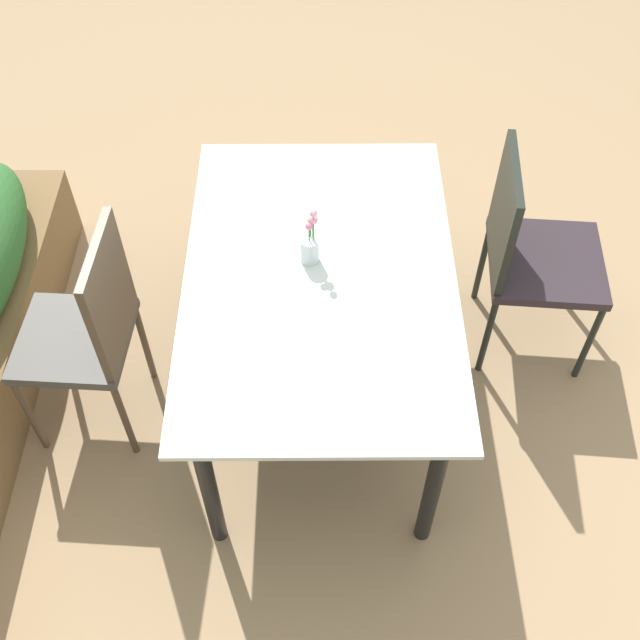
# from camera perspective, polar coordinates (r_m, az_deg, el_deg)

# --- Properties ---
(ground_plane) EXTENTS (12.00, 12.00, 0.00)m
(ground_plane) POSITION_cam_1_polar(r_m,az_deg,el_deg) (3.31, 1.43, -6.64)
(ground_plane) COLOR #9E7F5B
(dining_table) EXTENTS (1.45, 0.96, 0.77)m
(dining_table) POSITION_cam_1_polar(r_m,az_deg,el_deg) (2.80, -0.00, 2.27)
(dining_table) COLOR silver
(dining_table) RESTS_ON ground
(chair_far_side) EXTENTS (0.44, 0.44, 0.99)m
(chair_far_side) POSITION_cam_1_polar(r_m,az_deg,el_deg) (2.97, -16.53, -0.53)
(chair_far_side) COLOR #43413B
(chair_far_side) RESTS_ON ground
(chair_near_right) EXTENTS (0.50, 0.50, 0.97)m
(chair_near_right) POSITION_cam_1_polar(r_m,az_deg,el_deg) (3.24, 15.10, 5.09)
(chair_near_right) COLOR #2B2128
(chair_near_right) RESTS_ON ground
(flower_vase) EXTENTS (0.07, 0.07, 0.24)m
(flower_vase) POSITION_cam_1_polar(r_m,az_deg,el_deg) (2.74, -0.73, 5.55)
(flower_vase) COLOR silver
(flower_vase) RESTS_ON dining_table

